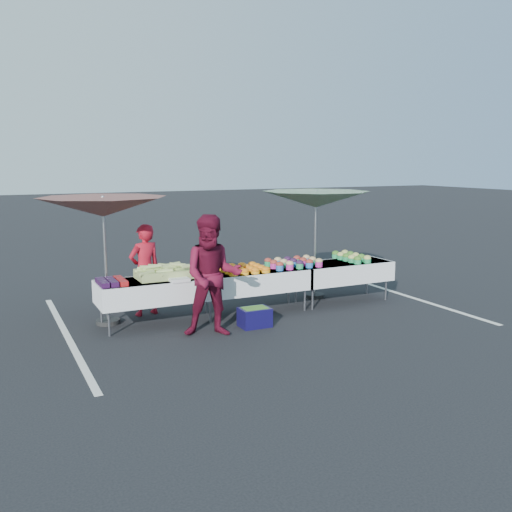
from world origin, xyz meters
name	(u,v)px	position (x,y,z in m)	size (l,w,h in m)	color
ground	(256,312)	(0.00, 0.00, 0.00)	(80.00, 80.00, 0.00)	black
stripe_left	(67,336)	(-3.20, 0.00, 0.00)	(0.10, 5.00, 0.00)	silver
stripe_right	(399,293)	(3.20, 0.00, 0.00)	(0.10, 5.00, 0.00)	silver
table_left	(156,290)	(-1.80, 0.00, 0.58)	(1.86, 0.81, 0.75)	white
table_center	(256,280)	(0.00, 0.00, 0.58)	(1.86, 0.81, 0.75)	white
table_right	(342,271)	(1.80, 0.00, 0.58)	(1.86, 0.81, 0.75)	white
berry_punnets	(111,282)	(-2.51, -0.06, 0.79)	(0.40, 0.54, 0.08)	black
corn_pile	(169,272)	(-1.56, 0.04, 0.84)	(1.16, 0.57, 0.26)	#8CAF59
plastic_bags	(179,280)	(-1.50, -0.30, 0.78)	(0.30, 0.25, 0.05)	white
carrot_bowls	(243,269)	(-0.25, -0.01, 0.80)	(0.75, 0.69, 0.11)	orange
potato_cups	(293,262)	(0.75, 0.00, 0.83)	(0.94, 0.58, 0.16)	#2769B9
bean_baskets	(351,257)	(2.06, 0.08, 0.82)	(0.36, 0.86, 0.15)	#259454
vendor	(145,270)	(-1.79, 0.68, 0.79)	(0.57, 0.38, 1.58)	#B11426
customer	(213,276)	(-1.18, -0.93, 0.92)	(0.90, 0.70, 1.85)	#5A0D23
umbrella_left	(103,208)	(-2.50, 0.40, 1.90)	(2.17, 2.17, 2.09)	black
umbrella_right	(316,200)	(1.50, 0.48, 1.89)	(2.56, 2.56, 2.09)	black
storage_bin	(255,317)	(-0.41, -0.80, 0.16)	(0.48, 0.35, 0.31)	#0F0B3B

